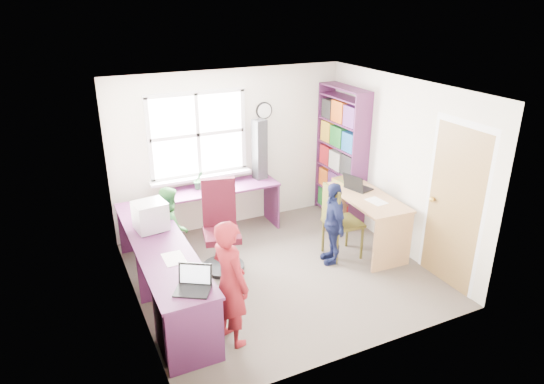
# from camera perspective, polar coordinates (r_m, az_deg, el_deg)

# --- Properties ---
(room) EXTENTS (3.64, 3.44, 2.44)m
(room) POSITION_cam_1_polar(r_m,az_deg,el_deg) (5.95, 0.73, 1.00)
(room) COLOR #4C433C
(room) RESTS_ON ground
(l_desk) EXTENTS (2.38, 2.95, 0.75)m
(l_desk) POSITION_cam_1_polar(r_m,az_deg,el_deg) (5.56, -9.98, -9.80)
(l_desk) COLOR #57234E
(l_desk) RESTS_ON ground
(right_desk) EXTENTS (0.69, 1.39, 0.78)m
(right_desk) POSITION_cam_1_polar(r_m,az_deg,el_deg) (6.91, 10.96, -2.12)
(right_desk) COLOR tan
(right_desk) RESTS_ON ground
(bookshelf) EXTENTS (0.30, 1.02, 2.10)m
(bookshelf) POSITION_cam_1_polar(r_m,az_deg,el_deg) (7.69, 8.13, 4.07)
(bookshelf) COLOR #57234E
(bookshelf) RESTS_ON ground
(swivel_chair) EXTENTS (0.66, 0.66, 1.19)m
(swivel_chair) POSITION_cam_1_polar(r_m,az_deg,el_deg) (6.36, -6.01, -4.60)
(swivel_chair) COLOR black
(swivel_chair) RESTS_ON ground
(wooden_chair) EXTENTS (0.47, 0.47, 1.04)m
(wooden_chair) POSITION_cam_1_polar(r_m,az_deg,el_deg) (6.60, 7.81, -3.17)
(wooden_chair) COLOR #4A4418
(wooden_chair) RESTS_ON ground
(crt_monitor) EXTENTS (0.40, 0.37, 0.36)m
(crt_monitor) POSITION_cam_1_polar(r_m,az_deg,el_deg) (5.94, -14.09, -2.75)
(crt_monitor) COLOR #B4B2B7
(crt_monitor) RESTS_ON l_desk
(laptop_left) EXTENTS (0.43, 0.41, 0.23)m
(laptop_left) POSITION_cam_1_polar(r_m,az_deg,el_deg) (4.78, -9.20, -10.61)
(laptop_left) COLOR black
(laptop_left) RESTS_ON l_desk
(laptop_right) EXTENTS (0.37, 0.42, 0.24)m
(laptop_right) POSITION_cam_1_polar(r_m,az_deg,el_deg) (7.01, 9.90, 0.72)
(laptop_right) COLOR black
(laptop_right) RESTS_ON right_desk
(speaker_a) EXTENTS (0.10, 0.10, 0.17)m
(speaker_a) POSITION_cam_1_polar(r_m,az_deg,el_deg) (5.90, -13.19, -3.91)
(speaker_a) COLOR black
(speaker_a) RESTS_ON l_desk
(speaker_b) EXTENTS (0.10, 0.10, 0.20)m
(speaker_b) POSITION_cam_1_polar(r_m,az_deg,el_deg) (6.31, -14.89, -2.13)
(speaker_b) COLOR black
(speaker_b) RESTS_ON l_desk
(cd_tower) EXTENTS (0.21, 0.20, 0.92)m
(cd_tower) POSITION_cam_1_polar(r_m,az_deg,el_deg) (7.31, -1.46, 5.01)
(cd_tower) COLOR black
(cd_tower) RESTS_ON l_desk
(game_box) EXTENTS (0.31, 0.31, 0.06)m
(game_box) POSITION_cam_1_polar(r_m,az_deg,el_deg) (7.26, 8.58, 1.33)
(game_box) COLOR red
(game_box) RESTS_ON right_desk
(paper_a) EXTENTS (0.22, 0.31, 0.00)m
(paper_a) POSITION_cam_1_polar(r_m,az_deg,el_deg) (5.34, -11.46, -7.66)
(paper_a) COLOR white
(paper_a) RESTS_ON l_desk
(paper_b) EXTENTS (0.22, 0.30, 0.00)m
(paper_b) POSITION_cam_1_polar(r_m,az_deg,el_deg) (6.68, 12.18, -1.07)
(paper_b) COLOR white
(paper_b) RESTS_ON right_desk
(potted_plant) EXTENTS (0.17, 0.15, 0.27)m
(potted_plant) POSITION_cam_1_polar(r_m,az_deg,el_deg) (7.08, -8.64, 1.39)
(potted_plant) COLOR #2A6935
(potted_plant) RESTS_ON l_desk
(person_red) EXTENTS (0.45, 0.57, 1.38)m
(person_red) POSITION_cam_1_polar(r_m,az_deg,el_deg) (4.96, -4.94, -10.62)
(person_red) COLOR maroon
(person_red) RESTS_ON ground
(person_green) EXTENTS (0.47, 0.58, 1.11)m
(person_green) POSITION_cam_1_polar(r_m,az_deg,el_deg) (6.47, -11.83, -4.06)
(person_green) COLOR #2E712D
(person_green) RESTS_ON ground
(person_navy) EXTENTS (0.43, 0.71, 1.14)m
(person_navy) POSITION_cam_1_polar(r_m,az_deg,el_deg) (6.47, 7.19, -3.64)
(person_navy) COLOR #151A42
(person_navy) RESTS_ON ground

